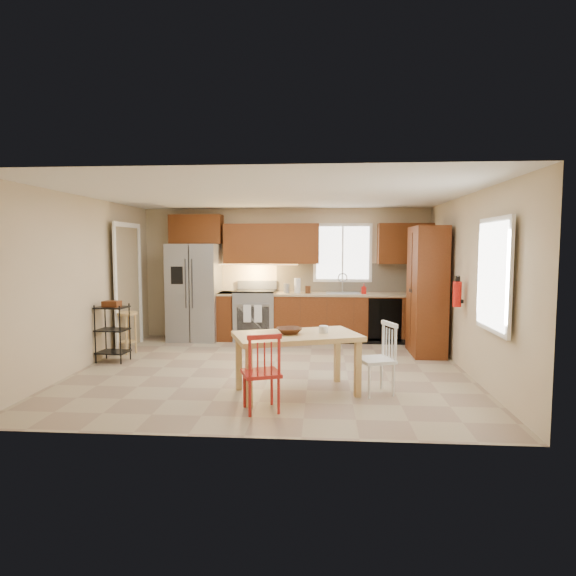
# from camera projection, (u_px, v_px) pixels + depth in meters

# --- Properties ---
(floor) EXTENTS (5.50, 5.50, 0.00)m
(floor) POSITION_uv_depth(u_px,v_px,m) (272.00, 369.00, 6.96)
(floor) COLOR tan
(floor) RESTS_ON ground
(ceiling) EXTENTS (5.50, 5.00, 0.02)m
(ceiling) POSITION_uv_depth(u_px,v_px,m) (271.00, 195.00, 6.74)
(ceiling) COLOR silver
(ceiling) RESTS_ON ground
(wall_back) EXTENTS (5.50, 0.02, 2.50)m
(wall_back) POSITION_uv_depth(u_px,v_px,m) (285.00, 273.00, 9.33)
(wall_back) COLOR #CCB793
(wall_back) RESTS_ON ground
(wall_front) EXTENTS (5.50, 0.02, 2.50)m
(wall_front) POSITION_uv_depth(u_px,v_px,m) (242.00, 305.00, 4.36)
(wall_front) COLOR #CCB793
(wall_front) RESTS_ON ground
(wall_left) EXTENTS (0.02, 5.00, 2.50)m
(wall_left) POSITION_uv_depth(u_px,v_px,m) (85.00, 282.00, 7.05)
(wall_left) COLOR #CCB793
(wall_left) RESTS_ON ground
(wall_right) EXTENTS (0.02, 5.00, 2.50)m
(wall_right) POSITION_uv_depth(u_px,v_px,m) (469.00, 284.00, 6.65)
(wall_right) COLOR #CCB793
(wall_right) RESTS_ON ground
(refrigerator) EXTENTS (0.92, 0.75, 1.82)m
(refrigerator) POSITION_uv_depth(u_px,v_px,m) (195.00, 292.00, 9.11)
(refrigerator) COLOR gray
(refrigerator) RESTS_ON floor
(range_stove) EXTENTS (0.76, 0.63, 0.92)m
(range_stove) POSITION_uv_depth(u_px,v_px,m) (255.00, 316.00, 9.13)
(range_stove) COLOR gray
(range_stove) RESTS_ON floor
(base_cabinet_narrow) EXTENTS (0.30, 0.60, 0.90)m
(base_cabinet_narrow) POSITION_uv_depth(u_px,v_px,m) (227.00, 316.00, 9.18)
(base_cabinet_narrow) COLOR #642D12
(base_cabinet_narrow) RESTS_ON floor
(base_cabinet_run) EXTENTS (2.92, 0.60, 0.90)m
(base_cabinet_run) POSITION_uv_depth(u_px,v_px,m) (353.00, 317.00, 9.01)
(base_cabinet_run) COLOR #642D12
(base_cabinet_run) RESTS_ON floor
(dishwasher) EXTENTS (0.60, 0.02, 0.78)m
(dishwasher) POSITION_uv_depth(u_px,v_px,m) (385.00, 320.00, 8.68)
(dishwasher) COLOR black
(dishwasher) RESTS_ON floor
(backsplash) EXTENTS (2.92, 0.03, 0.55)m
(backsplash) POSITION_uv_depth(u_px,v_px,m) (352.00, 278.00, 9.23)
(backsplash) COLOR #C6B595
(backsplash) RESTS_ON wall_back
(upper_over_fridge) EXTENTS (1.00, 0.35, 0.55)m
(upper_over_fridge) POSITION_uv_depth(u_px,v_px,m) (196.00, 229.00, 9.21)
(upper_over_fridge) COLOR #5F280F
(upper_over_fridge) RESTS_ON wall_back
(upper_left_block) EXTENTS (1.80, 0.35, 0.75)m
(upper_left_block) POSITION_uv_depth(u_px,v_px,m) (272.00, 244.00, 9.12)
(upper_left_block) COLOR #5F280F
(upper_left_block) RESTS_ON wall_back
(upper_right_block) EXTENTS (1.00, 0.35, 0.75)m
(upper_right_block) POSITION_uv_depth(u_px,v_px,m) (405.00, 244.00, 8.94)
(upper_right_block) COLOR #5F280F
(upper_right_block) RESTS_ON wall_back
(window_back) EXTENTS (1.12, 0.04, 1.12)m
(window_back) POSITION_uv_depth(u_px,v_px,m) (343.00, 253.00, 9.20)
(window_back) COLOR white
(window_back) RESTS_ON wall_back
(sink) EXTENTS (0.62, 0.46, 0.16)m
(sink) POSITION_uv_depth(u_px,v_px,m) (343.00, 295.00, 8.99)
(sink) COLOR gray
(sink) RESTS_ON base_cabinet_run
(undercab_glow) EXTENTS (1.60, 0.30, 0.01)m
(undercab_glow) POSITION_uv_depth(u_px,v_px,m) (256.00, 264.00, 9.16)
(undercab_glow) COLOR #FFBF66
(undercab_glow) RESTS_ON wall_back
(soap_bottle) EXTENTS (0.09, 0.09, 0.19)m
(soap_bottle) POSITION_uv_depth(u_px,v_px,m) (364.00, 289.00, 8.85)
(soap_bottle) COLOR red
(soap_bottle) RESTS_ON base_cabinet_run
(paper_towel) EXTENTS (0.12, 0.12, 0.28)m
(paper_towel) POSITION_uv_depth(u_px,v_px,m) (297.00, 286.00, 8.98)
(paper_towel) COLOR silver
(paper_towel) RESTS_ON base_cabinet_run
(canister_steel) EXTENTS (0.11, 0.11, 0.18)m
(canister_steel) POSITION_uv_depth(u_px,v_px,m) (287.00, 288.00, 9.00)
(canister_steel) COLOR gray
(canister_steel) RESTS_ON base_cabinet_run
(canister_wood) EXTENTS (0.10, 0.10, 0.14)m
(canister_wood) POSITION_uv_depth(u_px,v_px,m) (308.00, 290.00, 8.94)
(canister_wood) COLOR #452412
(canister_wood) RESTS_ON base_cabinet_run
(pantry) EXTENTS (0.50, 0.95, 2.10)m
(pantry) POSITION_uv_depth(u_px,v_px,m) (427.00, 291.00, 7.88)
(pantry) COLOR #642D12
(pantry) RESTS_ON floor
(fire_extinguisher) EXTENTS (0.12, 0.12, 0.36)m
(fire_extinguisher) POSITION_uv_depth(u_px,v_px,m) (457.00, 294.00, 6.82)
(fire_extinguisher) COLOR red
(fire_extinguisher) RESTS_ON wall_right
(window_right) EXTENTS (0.04, 1.02, 1.32)m
(window_right) POSITION_uv_depth(u_px,v_px,m) (494.00, 275.00, 5.49)
(window_right) COLOR white
(window_right) RESTS_ON wall_right
(doorway) EXTENTS (0.04, 0.95, 2.10)m
(doorway) POSITION_uv_depth(u_px,v_px,m) (127.00, 288.00, 8.35)
(doorway) COLOR #8C7A59
(doorway) RESTS_ON wall_left
(dining_table) EXTENTS (1.66, 1.27, 0.71)m
(dining_table) POSITION_uv_depth(u_px,v_px,m) (297.00, 364.00, 5.81)
(dining_table) COLOR tan
(dining_table) RESTS_ON floor
(chair_red) EXTENTS (0.51, 0.51, 0.86)m
(chair_red) POSITION_uv_depth(u_px,v_px,m) (261.00, 372.00, 5.18)
(chair_red) COLOR #AF211B
(chair_red) RESTS_ON floor
(chair_white) EXTENTS (0.51, 0.51, 0.86)m
(chair_white) POSITION_uv_depth(u_px,v_px,m) (376.00, 359.00, 5.78)
(chair_white) COLOR silver
(chair_white) RESTS_ON floor
(table_bowl) EXTENTS (0.38, 0.38, 0.07)m
(table_bowl) POSITION_uv_depth(u_px,v_px,m) (289.00, 334.00, 5.78)
(table_bowl) COLOR #452412
(table_bowl) RESTS_ON dining_table
(table_jar) EXTENTS (0.13, 0.13, 0.12)m
(table_jar) POSITION_uv_depth(u_px,v_px,m) (323.00, 331.00, 5.84)
(table_jar) COLOR silver
(table_jar) RESTS_ON dining_table
(bar_stool) EXTENTS (0.40, 0.40, 0.69)m
(bar_stool) POSITION_uv_depth(u_px,v_px,m) (128.00, 333.00, 7.97)
(bar_stool) COLOR tan
(bar_stool) RESTS_ON floor
(utility_cart) EXTENTS (0.47, 0.38, 0.89)m
(utility_cart) POSITION_uv_depth(u_px,v_px,m) (113.00, 333.00, 7.40)
(utility_cart) COLOR black
(utility_cart) RESTS_ON floor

